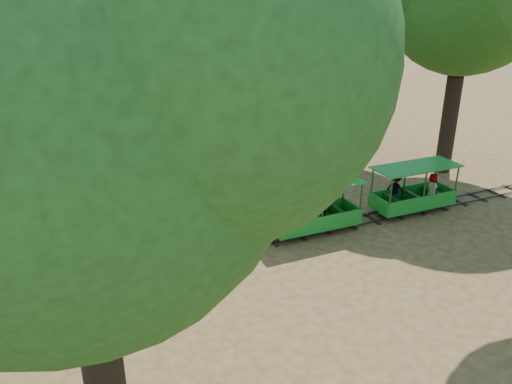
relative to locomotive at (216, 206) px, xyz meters
name	(u,v)px	position (x,y,z in m)	size (l,w,h in m)	color
ground	(298,235)	(2.81, -0.08, -1.54)	(90.00, 90.00, 0.00)	olive
track	(298,233)	(2.81, -0.08, -1.47)	(22.00, 1.00, 0.10)	#3F3D3A
locomotive	(216,206)	(0.00, 0.00, 0.00)	(2.34, 1.10, 2.69)	black
carriage_front	(314,211)	(3.41, -0.07, -0.76)	(3.22, 1.44, 1.68)	#1E8C26
carriage_rear	(412,193)	(7.53, -0.06, -0.80)	(3.22, 1.37, 1.68)	#1E8C26
oak_sw	(60,91)	(-4.22, -6.49, 4.92)	(7.60, 6.69, 9.19)	#2D2116
fence	(217,152)	(2.81, 7.92, -0.96)	(18.10, 0.10, 1.00)	brown
shrub_west	(8,164)	(-6.07, 9.22, -0.74)	(2.32, 1.78, 1.60)	#2D6B1E
shrub_mid_w	(178,138)	(1.34, 9.22, -0.44)	(3.17, 2.44, 2.20)	#2D6B1E
shrub_mid_e	(286,134)	(7.10, 9.22, -0.92)	(1.78, 1.37, 1.23)	#2D6B1E
shrub_east	(310,125)	(8.49, 9.22, -0.57)	(2.80, 2.15, 1.94)	#2D6B1E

